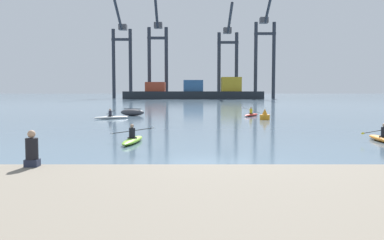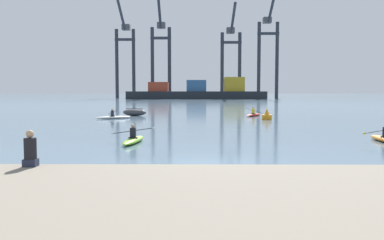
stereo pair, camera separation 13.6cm
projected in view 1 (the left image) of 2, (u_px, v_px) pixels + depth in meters
name	position (u px, v px, depth m)	size (l,w,h in m)	color
ground_plane	(211.00, 166.00, 13.99)	(800.00, 800.00, 0.00)	slate
container_barge	(196.00, 92.00, 132.77)	(44.90, 8.99, 7.08)	#1E2328
gantry_crane_west	(123.00, 50.00, 144.25)	(7.23, 20.09, 34.10)	#232833
gantry_crane_west_mid	(159.00, 50.00, 139.01)	(7.07, 15.56, 35.21)	#232833
gantry_crane_east_mid	(229.00, 53.00, 141.67)	(7.35, 18.61, 30.47)	#232833
gantry_crane_east	(267.00, 47.00, 140.53)	(7.49, 18.64, 36.14)	#232833
capsized_dinghy	(134.00, 112.00, 42.37)	(2.80, 1.73, 0.76)	#38383D
channel_buoy	(266.00, 116.00, 36.58)	(0.90, 0.90, 1.00)	orange
kayak_lime	(134.00, 139.00, 20.15)	(2.27, 3.44, 0.95)	#7ABC2D
kayak_white	(113.00, 117.00, 37.69)	(3.22, 2.28, 0.95)	silver
kayak_red	(253.00, 114.00, 41.68)	(2.20, 3.25, 0.97)	red
seated_onlooker	(34.00, 150.00, 9.89)	(0.32, 0.30, 0.90)	#23283D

